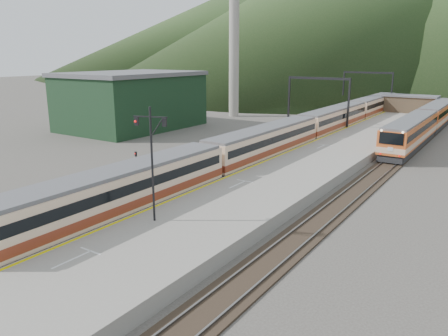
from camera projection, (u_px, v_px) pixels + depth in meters
The scene contains 17 objects.
track_main at pixel (290, 151), 51.96m from camera, with size 2.60×200.00×0.23m.
track_far at pixel (254, 146), 54.64m from camera, with size 2.60×200.00×0.23m.
track_second at pixel (390, 164), 45.79m from camera, with size 2.60×200.00×0.23m.
platform at pixel (330, 156), 47.23m from camera, with size 8.00×100.00×1.00m, color gray.
gantry_near at pixel (318, 94), 64.18m from camera, with size 9.55×0.25×8.00m.
gantry_far at pixel (367, 84), 84.30m from camera, with size 9.55×0.25×8.00m.
warehouse at pixel (132, 100), 67.53m from camera, with size 14.50×20.50×8.60m.
smokestack at pixel (234, 32), 77.72m from camera, with size 1.80×1.80×30.00m, color #9E998E.
station_shed at pixel (410, 104), 78.92m from camera, with size 9.40×4.40×3.10m.
hill_a at pixel (359, 9), 186.66m from camera, with size 180.00×180.00×60.00m, color #23401B.
hill_d at pixel (255, 27), 270.49m from camera, with size 200.00×200.00×55.00m, color #23401B.
main_train at pixel (305, 129), 54.84m from camera, with size 3.02×82.61×3.68m.
second_train at pixel (426, 122), 60.85m from camera, with size 2.93×39.84×3.57m.
signal_mast at pixel (152, 153), 26.48m from camera, with size 2.11×0.83×7.18m.
short_signal_a at pixel (10, 219), 26.58m from camera, with size 0.26×0.23×2.27m.
short_signal_b at pixel (247, 142), 49.63m from camera, with size 0.24×0.20×2.27m.
short_signal_c at pixel (136, 160), 41.40m from camera, with size 0.26×0.23×2.27m.
Camera 1 is at (21.60, -6.66, 11.16)m, focal length 35.00 mm.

